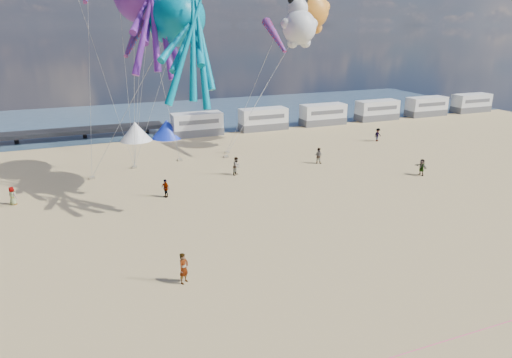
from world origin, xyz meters
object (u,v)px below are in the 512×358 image
motorhome_2 (323,114)px  standing_person (184,268)px  beachgoer_4 (422,167)px  sandbag_a (92,178)px  sandbag_e (134,167)px  tent_blue (167,129)px  kite_panda (299,27)px  beachgoer_3 (165,188)px  kite_teddy_orange (310,11)px  beachgoer_2 (378,135)px  sandbag_b (180,160)px  kite_octopus_teal (176,17)px  tent_white (135,131)px  motorhome_0 (197,124)px  sandbag_d (227,152)px  sandbag_c (226,157)px  motorhome_4 (426,106)px  beachgoer_7 (237,166)px  motorhome_3 (377,110)px  beachgoer_0 (12,196)px  motorhome_1 (263,119)px  beachgoer_1 (318,156)px  windsock_mid (275,36)px  motorhome_5 (471,103)px  windsock_right (134,38)px

motorhome_2 → standing_person: motorhome_2 is taller
beachgoer_4 → sandbag_a: (-29.99, 10.64, -0.70)m
sandbag_e → sandbag_a: bearing=-154.0°
tent_blue → kite_panda: bearing=-42.9°
beachgoer_3 → kite_teddy_orange: size_ratio=0.22×
sandbag_e → beachgoer_2: bearing=0.8°
sandbag_b → sandbag_e: (-4.92, -0.89, 0.00)m
beachgoer_2 → kite_octopus_teal: kite_octopus_teal is taller
tent_white → kite_octopus_teal: (1.38, -20.99, 13.32)m
motorhome_0 → beachgoer_4: 29.42m
beachgoer_4 → sandbag_d: bearing=-137.6°
kite_teddy_orange → sandbag_c: bearing=-161.4°
kite_panda → motorhome_4: bearing=4.1°
beachgoer_7 → sandbag_b: beachgoer_7 is taller
motorhome_3 → sandbag_c: motorhome_3 is taller
motorhome_3 → beachgoer_0: size_ratio=4.31×
motorhome_1 → sandbag_b: (-14.34, -11.08, -1.39)m
motorhome_0 → motorhome_4: size_ratio=1.00×
motorhome_2 → standing_person: bearing=-129.3°
beachgoer_0 → sandbag_a: beachgoer_0 is taller
beachgoer_4 → sandbag_b: bearing=-126.6°
motorhome_0 → kite_teddy_orange: (11.42, -9.03, 13.99)m
standing_person → beachgoer_1: bearing=7.1°
standing_person → beachgoer_4: standing_person is taller
beachgoer_0 → beachgoer_1: size_ratio=0.90×
tent_blue → beachgoer_4: tent_blue is taller
motorhome_0 → tent_white: size_ratio=1.65×
standing_person → beachgoer_3: bearing=46.1°
tent_blue → windsock_mid: bearing=-52.9°
motorhome_4 → tent_blue: bearing=180.0°
motorhome_4 → motorhome_5: size_ratio=1.00×
kite_teddy_orange → motorhome_1: bearing=107.3°
beachgoer_1 → sandbag_d: size_ratio=3.39×
kite_octopus_teal → beachgoer_0: bearing=-165.0°
kite_octopus_teal → sandbag_e: bearing=134.1°
beachgoer_2 → sandbag_c: bearing=167.3°
tent_white → motorhome_0: bearing=0.0°
motorhome_0 → beachgoer_3: 23.05m
tent_blue → beachgoer_7: bearing=-79.7°
motorhome_3 → beachgoer_3: size_ratio=4.15×
motorhome_5 → windsock_right: size_ratio=1.26×
sandbag_a → sandbag_d: same height
tent_blue → beachgoer_1: bearing=-54.0°
motorhome_3 → kite_octopus_teal: bearing=-149.1°
windsock_right → motorhome_3: bearing=51.8°
motorhome_1 → motorhome_4: size_ratio=1.00×
sandbag_e → kite_teddy_orange: (21.18, 2.94, 15.38)m
beachgoer_2 → sandbag_a: beachgoer_2 is taller
motorhome_4 → tent_white: (-46.00, 0.00, -0.30)m
motorhome_3 → beachgoer_2: size_ratio=3.95×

